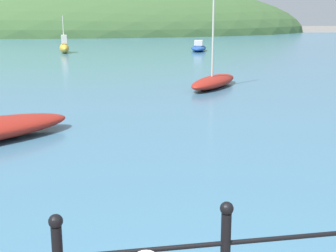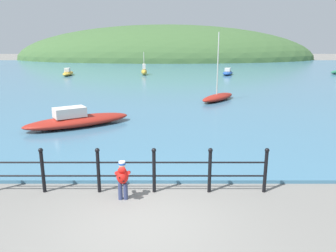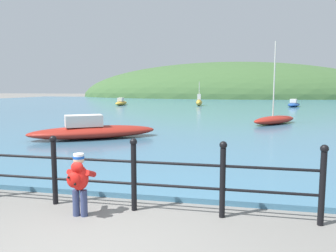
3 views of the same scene
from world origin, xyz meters
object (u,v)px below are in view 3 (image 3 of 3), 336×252
Objects in this scene: child_in_coat at (79,179)px; boat_blue_hull at (93,131)px; boat_white_sailboat at (121,103)px; boat_far_right at (199,102)px; boat_mid_harbor at (294,104)px; boat_twin_mast at (275,119)px.

child_in_coat is 0.21× the size of boat_blue_hull.
boat_blue_hull is (-2.98, 6.91, -0.21)m from child_in_coat.
boat_white_sailboat is 1.46× the size of boat_far_right.
boat_twin_mast is (-3.64, -16.99, -0.01)m from boat_mid_harbor.
boat_white_sailboat is 1.16× the size of boat_mid_harbor.
child_in_coat is 0.31× the size of boat_mid_harbor.
boat_twin_mast is (4.36, 13.55, -0.26)m from child_in_coat.
boat_far_right is (-9.64, 0.13, 0.15)m from boat_mid_harbor.
boat_white_sailboat reaches higher than boat_mid_harbor.
boat_twin_mast is at bearing 42.13° from boat_blue_hull.
child_in_coat is 30.71m from boat_far_right.
child_in_coat is at bearing -107.83° from boat_twin_mast.
child_in_coat is 0.27× the size of boat_white_sailboat.
child_in_coat is at bearing -104.68° from boat_mid_harbor.
boat_twin_mast is 18.14m from boat_far_right.
boat_far_right is at bearing 109.32° from boat_twin_mast.
boat_far_right is at bearing 4.48° from boat_white_sailboat.
child_in_coat reaches higher than boat_mid_harbor.
boat_twin_mast is 1.69× the size of boat_far_right.
boat_blue_hull reaches higher than boat_mid_harbor.
boat_white_sailboat is 22.00m from boat_twin_mast.
child_in_coat is at bearing -66.68° from boat_blue_hull.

